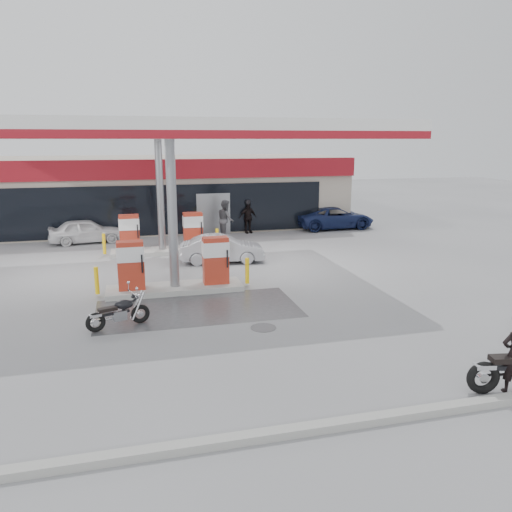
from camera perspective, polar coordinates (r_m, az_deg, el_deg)
The scene contains 15 objects.
ground at distance 15.18m, azimuth -8.51°, elevation -6.13°, with size 90.00×90.00×0.00m, color gray.
wet_patch at distance 15.24m, azimuth -6.63°, elevation -5.99°, with size 6.00×3.00×0.00m, color #4C4C4F.
drain_cover at distance 13.67m, azimuth 0.85°, elevation -8.18°, with size 0.70×0.70×0.01m, color #38383A.
kerb at distance 8.88m, azimuth -3.44°, elevation -20.37°, with size 28.00×0.25×0.15m, color gray.
store_building at distance 30.40m, azimuth -11.82°, elevation 7.28°, with size 22.00×8.22×4.00m.
canopy at distance 19.33m, azimuth -10.66°, elevation 13.81°, with size 16.00×10.02×5.51m.
pump_island_near at distance 16.89m, azimuth -9.30°, elevation -1.66°, with size 5.14×1.30×1.78m.
pump_island_far at distance 22.73m, azimuth -10.69°, elevation 2.11°, with size 5.14×1.30×1.78m.
parked_motorcycle at distance 14.07m, azimuth -15.35°, elevation -6.31°, with size 1.71×0.80×0.91m.
sedan_white at distance 25.94m, azimuth -18.84°, elevation 2.74°, with size 1.42×3.53×1.20m, color white.
attendant at distance 25.53m, azimuth -3.49°, elevation 4.19°, with size 0.98×0.76×2.01m, color #4C4C50.
hatchback_silver at distance 20.69m, azimuth -3.90°, elevation 0.83°, with size 1.21×3.46×1.14m, color #A6A8AF.
parked_car_left at distance 28.24m, azimuth -23.77°, elevation 3.03°, with size 1.56×3.84×1.11m, color gray.
parked_car_right at distance 28.96m, azimuth 8.93°, elevation 4.36°, with size 2.08×4.52×1.26m, color #17224E.
biker_walking at distance 27.13m, azimuth -0.93°, elevation 4.43°, with size 1.01×0.42×1.72m, color black.
Camera 1 is at (-1.35, -14.28, 4.98)m, focal length 35.00 mm.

